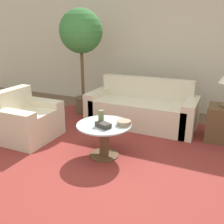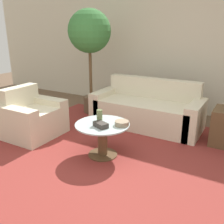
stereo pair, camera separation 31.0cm
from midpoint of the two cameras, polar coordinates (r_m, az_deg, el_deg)
The scene contains 11 objects.
ground_plane at distance 2.96m, azimuth -7.78°, elevation -15.43°, with size 14.00×14.00×0.00m, color brown.
wall_back at distance 5.31m, azimuth 10.24°, elevation 14.51°, with size 10.00×0.06×2.60m.
rug at distance 3.45m, azimuth -4.39°, elevation -9.87°, with size 3.61×3.59×0.01m.
sofa_main at distance 4.47m, azimuth 4.93°, elevation 0.64°, with size 1.89×0.80×0.81m.
armchair at distance 4.14m, azimuth -21.02°, elevation -2.07°, with size 0.75×0.86×0.77m.
coffee_table at distance 3.33m, azimuth -4.51°, elevation -5.46°, with size 0.72×0.72×0.46m.
side_table at distance 4.09m, azimuth 22.15°, elevation -2.53°, with size 0.48×0.48×0.54m.
potted_plant at distance 4.91m, azimuth -8.97°, elevation 16.78°, with size 0.81×0.81×2.01m.
vase at distance 3.24m, azimuth -5.26°, elevation -1.24°, with size 0.08×0.08×0.19m.
bowl at distance 3.21m, azimuth -0.05°, elevation -2.55°, with size 0.18×0.18×0.06m.
book_stack at distance 3.15m, azimuth -4.85°, elevation -3.04°, with size 0.23×0.18×0.06m.
Camera 1 is at (1.24, -2.11, 1.64)m, focal length 40.00 mm.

